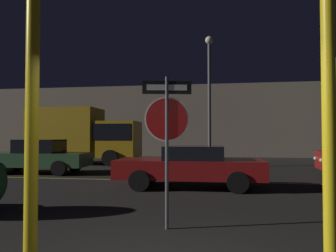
% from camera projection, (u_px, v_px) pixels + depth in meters
% --- Properties ---
extents(road_center_stripe, '(43.30, 0.12, 0.01)m').
position_uv_depth(road_center_stripe, '(203.00, 181.00, 11.15)').
color(road_center_stripe, gold).
rests_on(road_center_stripe, ground_plane).
extents(stop_sign, '(0.82, 0.19, 2.56)m').
position_uv_depth(stop_sign, '(167.00, 122.00, 5.53)').
color(stop_sign, '#4C4C51').
rests_on(stop_sign, ground_plane).
extents(yellow_pole_left, '(0.15, 0.15, 3.17)m').
position_uv_depth(yellow_pole_left, '(32.00, 134.00, 3.74)').
color(yellow_pole_left, yellow).
rests_on(yellow_pole_left, ground_plane).
extents(yellow_pole_right, '(0.13, 0.13, 2.94)m').
position_uv_depth(yellow_pole_right, '(329.00, 145.00, 3.14)').
color(yellow_pole_right, yellow).
rests_on(yellow_pole_right, ground_plane).
extents(passing_car_2, '(4.49, 2.03, 1.41)m').
position_uv_depth(passing_car_2, '(37.00, 156.00, 13.69)').
color(passing_car_2, '#335B38').
rests_on(passing_car_2, ground_plane).
extents(passing_car_3, '(4.51, 1.92, 1.26)m').
position_uv_depth(passing_car_3, '(190.00, 166.00, 9.83)').
color(passing_car_3, maroon).
rests_on(passing_car_3, ground_plane).
extents(delivery_truck, '(6.08, 2.73, 3.11)m').
position_uv_depth(delivery_truck, '(85.00, 135.00, 18.33)').
color(delivery_truck, gold).
rests_on(delivery_truck, ground_plane).
extents(street_lamp, '(0.40, 0.40, 6.61)m').
position_uv_depth(street_lamp, '(209.00, 86.00, 16.49)').
color(street_lamp, '#4C4C51').
rests_on(street_lamp, ground_plane).
extents(building_backdrop, '(33.02, 3.41, 5.46)m').
position_uv_depth(building_backdrop, '(176.00, 122.00, 26.52)').
color(building_backdrop, '#7A6B5B').
rests_on(building_backdrop, ground_plane).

